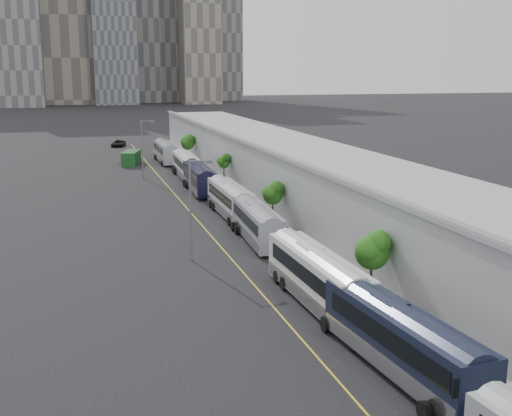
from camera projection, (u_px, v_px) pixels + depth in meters
name	position (u px, v px, depth m)	size (l,w,h in m)	color
sidewalk	(303.00, 223.00, 68.05)	(10.00, 170.00, 0.12)	gray
lane_line	(206.00, 230.00, 65.21)	(0.12, 160.00, 0.02)	gold
depot	(339.00, 189.00, 68.41)	(12.45, 160.40, 7.20)	gray
bus_1	(401.00, 346.00, 34.05)	(3.58, 12.90, 3.72)	black
bus_2	(317.00, 282.00, 44.29)	(2.95, 13.23, 3.85)	silver
bus_3	(257.00, 226.00, 60.60)	(3.09, 12.28, 3.56)	gray
bus_4	(230.00, 202.00, 71.28)	(2.82, 12.60, 3.68)	#B2B5BD
bus_5	(199.00, 181.00, 85.28)	(2.98, 12.69, 3.69)	black
bus_6	(186.00, 167.00, 97.08)	(2.94, 12.62, 3.67)	silver
bus_7	(165.00, 154.00, 112.78)	(2.81, 12.56, 3.67)	gray
tree_1	(372.00, 248.00, 44.70)	(2.45, 2.45, 5.04)	black
tree_2	(273.00, 192.00, 66.93)	(2.06, 2.06, 4.50)	black
tree_3	(224.00, 162.00, 88.75)	(1.57, 1.57, 4.37)	black
tree_4	(188.00, 141.00, 113.17)	(2.31, 2.31, 4.78)	black
street_lamp_near	(193.00, 203.00, 53.70)	(2.04, 0.22, 8.65)	#59595E
street_lamp_far	(143.00, 145.00, 94.72)	(2.04, 0.22, 8.70)	#59595E
shipping_container	(131.00, 158.00, 110.11)	(2.37, 6.11, 2.34)	#123D18
suv	(118.00, 143.00, 136.29)	(2.34, 5.08, 1.41)	black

